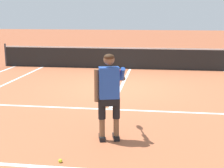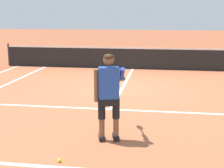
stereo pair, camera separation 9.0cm
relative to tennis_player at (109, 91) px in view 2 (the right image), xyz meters
name	(u,v)px [view 2 (the right image)]	position (x,y,z in m)	size (l,w,h in m)	color
ground_plane	(123,87)	(-0.29, 4.64, -0.99)	(80.00, 80.00, 0.00)	#9E5133
court_inner_surface	(118,95)	(-0.29, 3.57, -0.99)	(10.98, 10.14, 0.00)	#B2603D
line_service	(111,109)	(-0.29, 2.04, -0.99)	(8.23, 0.10, 0.01)	white
line_centre_service	(125,84)	(-0.29, 5.24, -0.99)	(0.10, 6.40, 0.01)	white
tennis_net	(133,58)	(-0.29, 8.44, -0.49)	(11.96, 0.08, 1.07)	#333338
tennis_player	(109,91)	(0.00, 0.00, 0.00)	(0.59, 1.21, 1.71)	black
tennis_ball_near_feet	(59,160)	(-0.67, -1.11, -0.96)	(0.07, 0.07, 0.07)	#CCE02D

